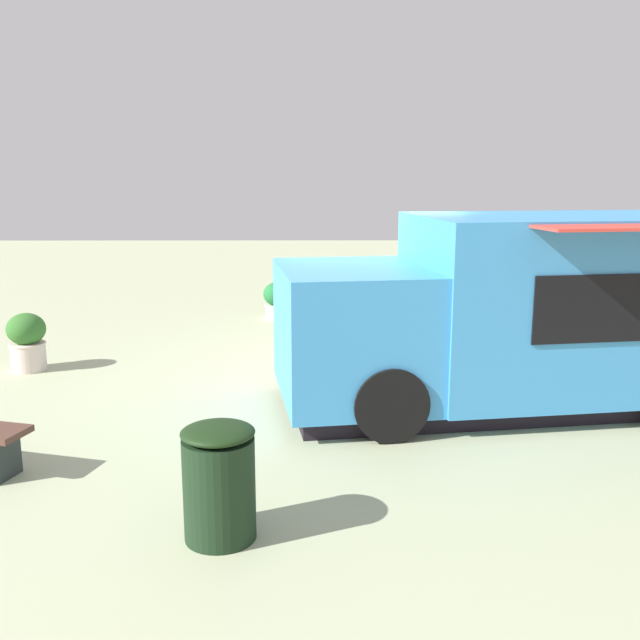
% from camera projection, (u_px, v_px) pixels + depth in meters
% --- Properties ---
extents(ground_plane, '(40.00, 40.00, 0.00)m').
position_uv_depth(ground_plane, '(360.00, 367.00, 10.11)').
color(ground_plane, '#AAB38C').
extents(food_truck, '(5.67, 3.18, 2.26)m').
position_uv_depth(food_truck, '(522.00, 316.00, 8.31)').
color(food_truck, '#3A90D4').
rests_on(food_truck, ground_plane).
extents(person_customer, '(0.50, 0.75, 0.92)m').
position_uv_depth(person_customer, '(497.00, 297.00, 13.80)').
color(person_customer, black).
rests_on(person_customer, ground_plane).
extents(planter_flowering_far, '(0.54, 0.54, 0.70)m').
position_uv_depth(planter_flowering_far, '(277.00, 300.00, 13.49)').
color(planter_flowering_far, beige).
rests_on(planter_flowering_far, ground_plane).
extents(planter_flowering_side, '(0.53, 0.53, 0.82)m').
position_uv_depth(planter_flowering_side, '(27.00, 341.00, 9.87)').
color(planter_flowering_side, beige).
rests_on(planter_flowering_side, ground_plane).
extents(trash_bin, '(0.56, 0.56, 0.91)m').
position_uv_depth(trash_bin, '(219.00, 481.00, 5.27)').
color(trash_bin, black).
rests_on(trash_bin, ground_plane).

